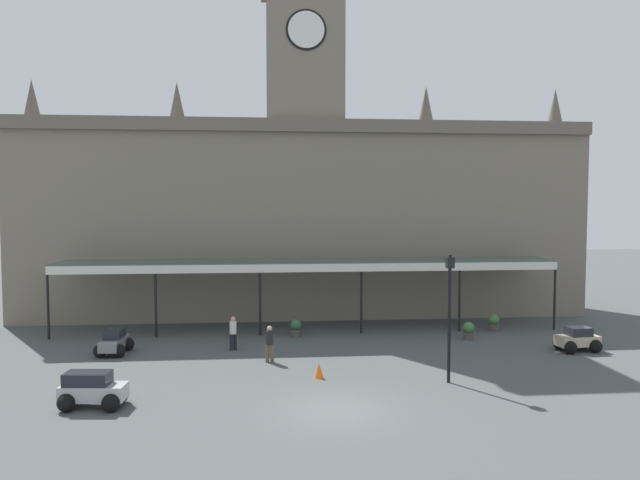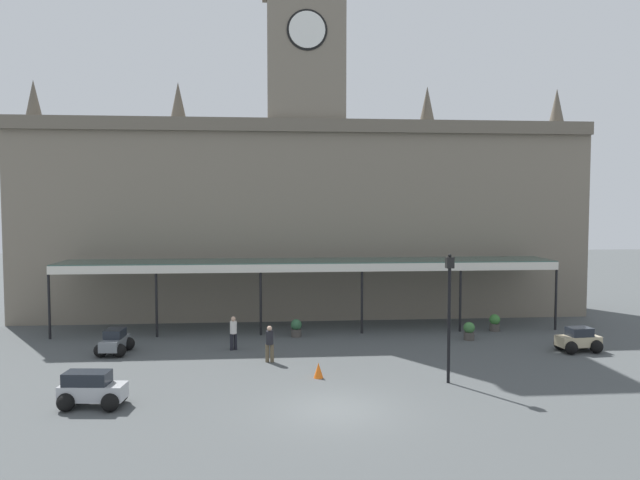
% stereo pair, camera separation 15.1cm
% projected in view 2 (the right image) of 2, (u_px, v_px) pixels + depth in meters
% --- Properties ---
extents(ground_plane, '(140.00, 140.00, 0.00)m').
position_uv_depth(ground_plane, '(335.00, 409.00, 20.51)').
color(ground_plane, '#494D4E').
extents(station_building, '(35.96, 5.67, 22.01)m').
position_uv_depth(station_building, '(305.00, 204.00, 38.29)').
color(station_building, slate).
rests_on(station_building, ground).
extents(entrance_canopy, '(28.27, 3.26, 3.99)m').
position_uv_depth(entrance_canopy, '(310.00, 263.00, 33.52)').
color(entrance_canopy, '#38564C').
rests_on(entrance_canopy, ground).
extents(car_grey_sedan, '(1.61, 2.11, 1.19)m').
position_uv_depth(car_grey_sedan, '(115.00, 343.00, 28.21)').
color(car_grey_sedan, slate).
rests_on(car_grey_sedan, ground).
extents(car_beige_sedan, '(2.12, 1.64, 1.19)m').
position_uv_depth(car_beige_sedan, '(578.00, 341.00, 28.61)').
color(car_beige_sedan, tan).
rests_on(car_beige_sedan, ground).
extents(car_silver_estate, '(2.33, 1.68, 1.27)m').
position_uv_depth(car_silver_estate, '(92.00, 391.00, 20.74)').
color(car_silver_estate, '#B2B5BA').
rests_on(car_silver_estate, ground).
extents(pedestrian_near_entrance, '(0.39, 0.34, 1.67)m').
position_uv_depth(pedestrian_near_entrance, '(270.00, 342.00, 26.66)').
color(pedestrian_near_entrance, brown).
rests_on(pedestrian_near_entrance, ground).
extents(pedestrian_beside_cars, '(0.35, 0.34, 1.67)m').
position_uv_depth(pedestrian_beside_cars, '(233.00, 332.00, 28.90)').
color(pedestrian_beside_cars, black).
rests_on(pedestrian_beside_cars, ground).
extents(victorian_lamppost, '(0.30, 0.30, 5.22)m').
position_uv_depth(victorian_lamppost, '(449.00, 304.00, 23.40)').
color(victorian_lamppost, black).
rests_on(victorian_lamppost, ground).
extents(traffic_cone, '(0.40, 0.40, 0.63)m').
position_uv_depth(traffic_cone, '(318.00, 370.00, 24.25)').
color(traffic_cone, orange).
rests_on(traffic_cone, ground).
extents(planter_forecourt_centre, '(0.60, 0.60, 0.96)m').
position_uv_depth(planter_forecourt_centre, '(469.00, 331.00, 31.07)').
color(planter_forecourt_centre, '#47423D').
rests_on(planter_forecourt_centre, ground).
extents(planter_by_canopy, '(0.60, 0.60, 0.96)m').
position_uv_depth(planter_by_canopy, '(495.00, 322.00, 33.27)').
color(planter_by_canopy, '#47423D').
rests_on(planter_by_canopy, ground).
extents(planter_near_kerb, '(0.60, 0.60, 0.96)m').
position_uv_depth(planter_near_kerb, '(296.00, 328.00, 31.84)').
color(planter_near_kerb, '#47423D').
rests_on(planter_near_kerb, ground).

